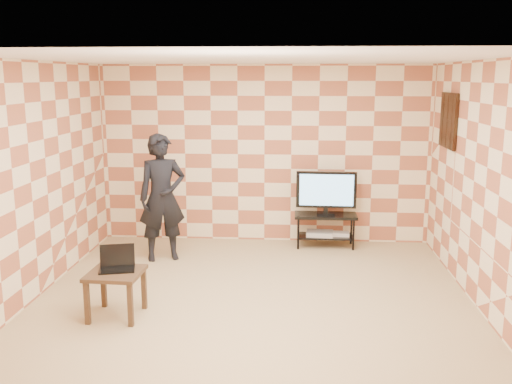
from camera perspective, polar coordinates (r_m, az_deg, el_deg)
floor at (r=6.63m, az=-0.36°, el=-10.83°), size 5.00×5.00×0.00m
wall_back at (r=8.71m, az=0.85°, el=3.78°), size 5.00×0.02×2.70m
wall_front at (r=3.83m, az=-3.17°, el=-6.31°), size 5.00×0.02×2.70m
wall_left at (r=6.89m, az=-21.58°, el=0.92°), size 0.02×5.00×2.70m
wall_right at (r=6.55m, az=21.98°, el=0.37°), size 0.02×5.00×2.70m
ceiling at (r=6.14m, az=-0.39°, el=13.18°), size 5.00×5.00×0.02m
wall_art at (r=7.95m, az=18.69°, el=6.79°), size 0.04×0.72×0.72m
tv_stand at (r=8.60m, az=6.96°, el=-3.10°), size 0.92×0.41×0.50m
tv at (r=8.49m, az=7.04°, el=0.12°), size 0.89×0.18×0.64m
dvd_player at (r=8.62m, az=6.40°, el=-4.14°), size 0.41×0.31×0.07m
game_console at (r=8.66m, az=8.49°, el=-4.17°), size 0.25×0.19×0.05m
side_table at (r=6.27m, az=-13.86°, el=-8.49°), size 0.57×0.57×0.50m
laptop at (r=6.31m, az=-13.71°, el=-7.01°), size 0.43×0.37×0.25m
person at (r=7.95m, az=-9.37°, el=-0.55°), size 0.75×0.63×1.76m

